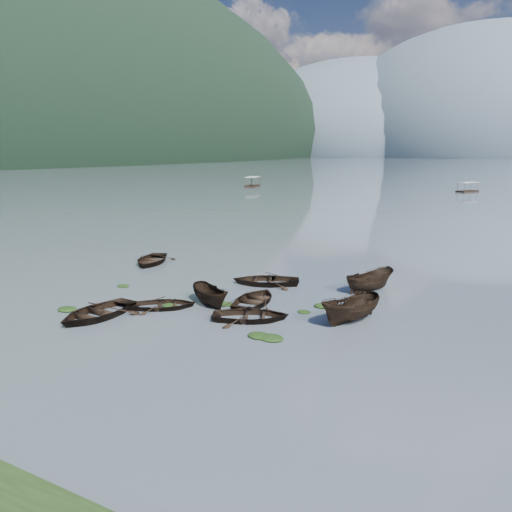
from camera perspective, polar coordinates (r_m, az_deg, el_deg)
The scene contains 22 objects.
ground_plane at distance 27.48m, azimuth -12.22°, elevation -8.66°, with size 2400.00×2400.00×0.00m, color #4A545D.
haze_mtn_a at distance 960.19m, azimuth 12.08°, elevation 11.13°, with size 520.00×520.00×280.00m, color #475666.
haze_mtn_b at distance 922.57m, azimuth 24.25°, elevation 10.33°, with size 520.00×520.00×340.00m, color #475666.
rowboat_0 at distance 30.82m, azimuth -17.69°, elevation -6.68°, with size 3.60×5.04×1.04m, color black.
rowboat_1 at distance 31.57m, azimuth -10.47°, elevation -5.86°, with size 2.83×3.96×0.82m, color black.
rowboat_2 at distance 31.78m, azimuth -5.18°, elevation -5.58°, with size 1.47×3.90×1.51m, color black.
rowboat_3 at distance 31.96m, azimuth -0.13°, elevation -5.43°, with size 3.19×4.47×0.93m, color black.
rowboat_4 at distance 28.92m, azimuth -0.60°, elevation -7.33°, with size 3.15×4.41×0.91m, color black.
rowboat_5 at distance 29.17m, azimuth 10.78°, elevation -7.38°, with size 1.71×4.55×1.76m, color black.
rowboat_6 at distance 44.06m, azimuth -11.87°, elevation -0.82°, with size 3.50×4.90×1.01m, color black.
rowboat_7 at distance 36.45m, azimuth 1.13°, elevation -3.23°, with size 3.44×4.81×1.00m, color black.
rowboat_8 at distance 35.75m, azimuth 12.82°, elevation -3.84°, with size 1.61×4.29×1.66m, color black.
weed_clump_0 at distance 32.69m, azimuth -20.77°, elevation -5.83°, with size 1.26×1.03×0.27m, color black.
weed_clump_1 at distance 31.78m, azimuth -9.80°, elevation -5.71°, with size 1.02×0.82×0.22m, color black.
weed_clump_2 at distance 26.40m, azimuth 0.36°, elevation -9.25°, with size 1.24×1.00×0.27m, color black.
weed_clump_3 at distance 30.36m, azimuth 5.50°, elevation -6.43°, with size 0.83×0.70×0.18m, color black.
weed_clump_4 at distance 26.11m, azimuth 1.78°, elevation -9.50°, with size 1.32×1.04×0.27m, color black.
weed_clump_5 at distance 37.06m, azimuth -14.93°, elevation -3.39°, with size 0.95×0.77×0.20m, color black.
weed_clump_6 at distance 31.76m, azimuth -3.63°, elevation -5.57°, with size 1.07×0.89×0.22m, color black.
weed_clump_7 at distance 31.48m, azimuth 7.66°, elevation -5.81°, with size 1.15×0.92×0.25m, color black.
pontoon_left at distance 136.12m, azimuth -0.39°, elevation 7.93°, with size 2.76×6.63×2.54m, color black, non-canonical shape.
pontoon_centre at distance 128.61m, azimuth 23.00°, elevation 6.76°, with size 2.38×5.70×2.19m, color black, non-canonical shape.
Camera 1 is at (17.08, -19.30, 9.55)m, focal length 35.00 mm.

